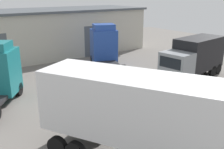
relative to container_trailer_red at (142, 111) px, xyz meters
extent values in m
plane|color=slate|center=(3.78, 4.91, -2.60)|extent=(60.00, 60.00, 0.00)
cube|color=#B7B2A3|center=(3.78, 22.83, -0.01)|extent=(26.80, 7.84, 5.18)
cube|color=#474C51|center=(3.78, 22.83, 2.70)|extent=(27.30, 8.34, 0.25)
cube|color=#4C5156|center=(9.67, 18.94, -0.80)|extent=(3.20, 0.08, 3.60)
cube|color=black|center=(-2.46, 12.52, 0.05)|extent=(1.75, 1.29, 1.12)
cylinder|color=black|center=(-1.90, 11.41, -2.12)|extent=(0.81, 0.96, 0.97)
cube|color=silver|center=(0.03, -0.05, 0.13)|extent=(6.61, 9.16, 2.76)
cube|color=#232326|center=(0.03, -0.05, -1.37)|extent=(5.96, 8.80, 0.24)
cylinder|color=black|center=(-0.35, 2.89, -2.11)|extent=(0.75, 1.01, 0.99)
cylinder|color=black|center=(-0.84, 3.76, -2.11)|extent=(0.75, 1.01, 0.99)
cylinder|color=black|center=(-2.76, 2.69, -2.11)|extent=(0.75, 1.01, 0.99)
cube|color=gray|center=(9.53, 6.34, -1.01)|extent=(2.18, 2.61, 2.20)
cube|color=black|center=(8.62, 6.23, -0.62)|extent=(0.33, 2.01, 0.88)
cube|color=black|center=(12.93, 6.76, -0.47)|extent=(5.21, 2.99, 2.79)
cylinder|color=black|center=(9.22, 5.25, -2.11)|extent=(1.01, 0.42, 0.98)
cylinder|color=black|center=(8.96, 7.33, -2.11)|extent=(1.01, 0.42, 0.98)
cylinder|color=black|center=(13.93, 5.83, -2.11)|extent=(1.01, 0.42, 0.98)
cylinder|color=black|center=(13.67, 7.91, -2.11)|extent=(1.01, 0.42, 0.98)
cylinder|color=black|center=(14.92, 5.95, -2.11)|extent=(1.01, 0.42, 0.98)
cylinder|color=black|center=(14.66, 8.03, -2.11)|extent=(1.01, 0.42, 0.98)
cube|color=#2347A3|center=(8.06, 14.91, -0.52)|extent=(3.22, 3.17, 3.24)
cube|color=#2347A3|center=(7.98, 14.73, 1.38)|extent=(2.58, 2.35, 0.60)
cube|color=black|center=(8.50, 16.00, 0.13)|extent=(1.98, 0.87, 1.16)
cube|color=#232326|center=(6.84, 11.91, -2.01)|extent=(3.39, 4.53, 0.24)
cylinder|color=#B2B2B7|center=(6.14, 12.84, -2.18)|extent=(0.93, 1.23, 0.56)
cylinder|color=black|center=(7.27, 15.88, -2.13)|extent=(0.63, 0.99, 0.94)
cylinder|color=black|center=(9.30, 15.05, -2.13)|extent=(0.63, 0.99, 0.94)
cylinder|color=black|center=(5.58, 11.73, -2.13)|extent=(0.63, 0.99, 0.94)
cylinder|color=black|center=(7.62, 10.90, -2.13)|extent=(0.63, 0.99, 0.94)
cylinder|color=black|center=(5.24, 10.90, -2.13)|extent=(0.63, 0.99, 0.94)
cylinder|color=black|center=(7.28, 10.07, -2.13)|extent=(0.63, 0.99, 0.94)
camera|label=1|loc=(-6.88, -7.44, 4.79)|focal=42.00mm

